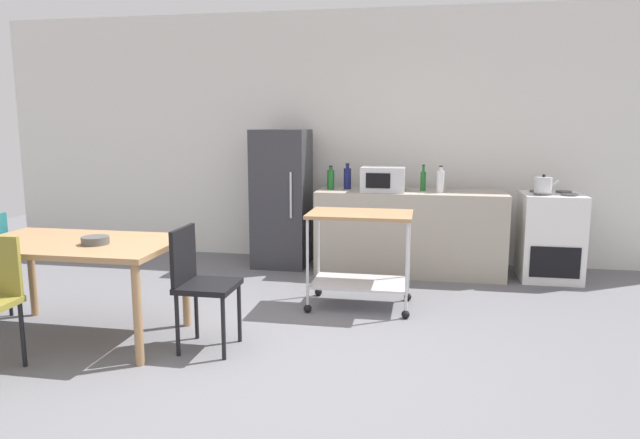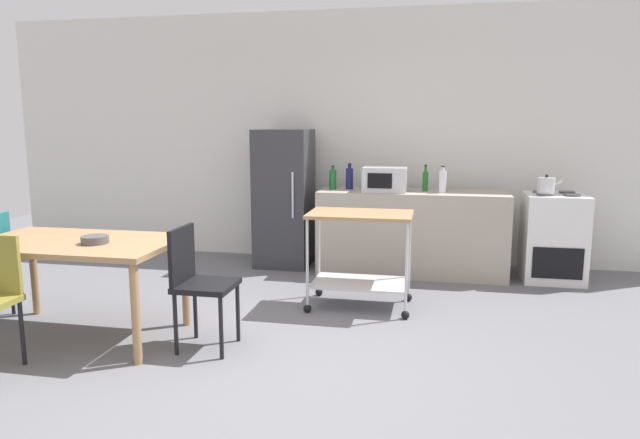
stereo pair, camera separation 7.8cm
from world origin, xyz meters
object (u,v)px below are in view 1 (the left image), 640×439
microwave (383,179)px  kitchen_cart (360,244)px  bottle_hot_sauce (347,178)px  bottle_soy_sauce (423,180)px  dining_table (76,252)px  kettle (543,185)px  chair_black (199,279)px  refrigerator (282,198)px  bottle_soda (441,181)px  stove_oven (550,237)px  fruit_bowl (95,240)px  bottle_sesame_oil (331,179)px

microwave → kitchen_cart: bearing=-95.0°
bottle_hot_sauce → bottle_soy_sauce: size_ratio=1.02×
dining_table → kettle: kettle is taller
kitchen_cart → chair_black: bearing=-131.2°
refrigerator → microwave: (1.16, -0.18, 0.25)m
bottle_soda → dining_table: bearing=-139.4°
chair_black → stove_oven: (2.86, 2.45, -0.07)m
refrigerator → bottle_soda: 1.78m
refrigerator → bottle_soda: bearing=-5.9°
stove_oven → microwave: (-1.74, -0.10, 0.58)m
stove_oven → fruit_bowl: stove_oven is taller
chair_black → kettle: size_ratio=3.71×
bottle_sesame_oil → bottle_soy_sauce: 1.00m
bottle_sesame_oil → fruit_bowl: 2.82m
chair_black → bottle_hot_sauce: bottle_hot_sauce is taller
chair_black → microwave: 2.66m
kitchen_cart → bottle_soy_sauce: 1.50m
dining_table → microwave: 3.16m
chair_black → microwave: bearing=-25.4°
refrigerator → kitchen_cart: bearing=-52.4°
dining_table → microwave: microwave is taller
bottle_soda → kettle: 1.02m
microwave → bottle_soy_sauce: bearing=18.7°
bottle_sesame_oil → bottle_soy_sauce: size_ratio=0.93×
stove_oven → bottle_soda: 1.28m
stove_oven → bottle_sesame_oil: 2.39m
bottle_hot_sauce → fruit_bowl: size_ratio=1.45×
dining_table → fruit_bowl: 0.24m
dining_table → chair_black: chair_black is taller
chair_black → bottle_hot_sauce: (0.72, 2.50, 0.50)m
fruit_bowl → kettle: size_ratio=0.82×
stove_oven → microwave: 1.84m
dining_table → bottle_soda: (2.71, 2.32, 0.35)m
chair_black → refrigerator: bearing=0.9°
dining_table → bottle_soda: 3.58m
chair_black → stove_oven: stove_oven is taller
chair_black → bottle_hot_sauce: bearing=-16.0°
dining_table → refrigerator: size_ratio=0.97×
bottle_soy_sauce → stove_oven: bearing=-2.0°
dining_table → chair_black: size_ratio=1.69×
microwave → bottle_soy_sauce: (0.42, 0.14, -0.02)m
chair_black → kitchen_cart: chair_black is taller
dining_table → bottle_soy_sauce: (2.53, 2.47, 0.34)m
bottle_sesame_oil → kettle: bottle_sesame_oil is taller
fruit_bowl → kettle: kettle is taller
refrigerator → bottle_sesame_oil: size_ratio=5.96×
chair_black → bottle_hot_sauce: size_ratio=3.14×
dining_table → kettle: bearing=31.9°
bottle_soda → fruit_bowl: (-2.50, -2.39, -0.24)m
dining_table → fruit_bowl: fruit_bowl is taller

